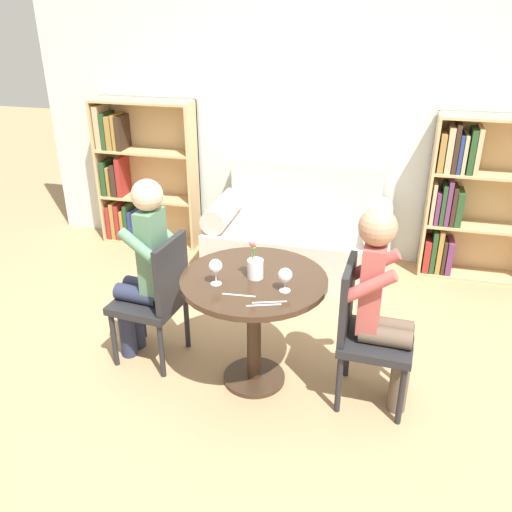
# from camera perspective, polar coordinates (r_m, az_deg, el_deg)

# --- Properties ---
(ground_plane) EXTENTS (16.00, 16.00, 0.00)m
(ground_plane) POSITION_cam_1_polar(r_m,az_deg,el_deg) (3.62, -0.20, -12.81)
(ground_plane) COLOR tan
(back_wall) EXTENTS (5.20, 0.05, 2.70)m
(back_wall) POSITION_cam_1_polar(r_m,az_deg,el_deg) (4.95, 5.90, 15.05)
(back_wall) COLOR silver
(back_wall) RESTS_ON ground_plane
(round_table) EXTENTS (0.88, 0.88, 0.75)m
(round_table) POSITION_cam_1_polar(r_m,az_deg,el_deg) (3.29, -0.21, -4.80)
(round_table) COLOR #382619
(round_table) RESTS_ON ground_plane
(couch) EXTENTS (1.58, 0.80, 0.92)m
(couch) POSITION_cam_1_polar(r_m,az_deg,el_deg) (4.85, 4.59, 2.03)
(couch) COLOR beige
(couch) RESTS_ON ground_plane
(bookshelf_left) EXTENTS (0.96, 0.28, 1.40)m
(bookshelf_left) POSITION_cam_1_polar(r_m,az_deg,el_deg) (5.46, -12.50, 8.37)
(bookshelf_left) COLOR tan
(bookshelf_left) RESTS_ON ground_plane
(bookshelf_right) EXTENTS (0.96, 0.28, 1.40)m
(bookshelf_right) POSITION_cam_1_polar(r_m,az_deg,el_deg) (4.96, 21.54, 5.65)
(bookshelf_right) COLOR tan
(bookshelf_right) RESTS_ON ground_plane
(chair_left) EXTENTS (0.46, 0.46, 0.90)m
(chair_left) POSITION_cam_1_polar(r_m,az_deg,el_deg) (3.60, -10.34, -4.06)
(chair_left) COLOR #232326
(chair_left) RESTS_ON ground_plane
(chair_right) EXTENTS (0.44, 0.44, 0.90)m
(chair_right) POSITION_cam_1_polar(r_m,az_deg,el_deg) (3.27, 11.39, -7.48)
(chair_right) COLOR #232326
(chair_right) RESTS_ON ground_plane
(person_left) EXTENTS (0.44, 0.37, 1.28)m
(person_left) POSITION_cam_1_polar(r_m,az_deg,el_deg) (3.56, -11.74, -1.29)
(person_left) COLOR #282D47
(person_left) RESTS_ON ground_plane
(person_right) EXTENTS (0.43, 0.35, 1.25)m
(person_right) POSITION_cam_1_polar(r_m,az_deg,el_deg) (3.17, 13.22, -5.00)
(person_right) COLOR brown
(person_right) RESTS_ON ground_plane
(wine_glass_left) EXTENTS (0.08, 0.08, 0.16)m
(wine_glass_left) POSITION_cam_1_polar(r_m,az_deg,el_deg) (3.10, -4.28, -1.14)
(wine_glass_left) COLOR white
(wine_glass_left) RESTS_ON round_table
(wine_glass_right) EXTENTS (0.08, 0.08, 0.14)m
(wine_glass_right) POSITION_cam_1_polar(r_m,az_deg,el_deg) (3.03, 3.09, -2.10)
(wine_glass_right) COLOR white
(wine_glass_right) RESTS_ON round_table
(flower_vase) EXTENTS (0.09, 0.09, 0.25)m
(flower_vase) POSITION_cam_1_polar(r_m,az_deg,el_deg) (3.18, -0.09, -1.04)
(flower_vase) COLOR silver
(flower_vase) RESTS_ON round_table
(knife_left_setting) EXTENTS (0.18, 0.07, 0.00)m
(knife_left_setting) POSITION_cam_1_polar(r_m,az_deg,el_deg) (2.96, 1.43, -4.87)
(knife_left_setting) COLOR silver
(knife_left_setting) RESTS_ON round_table
(fork_left_setting) EXTENTS (0.18, 0.07, 0.00)m
(fork_left_setting) POSITION_cam_1_polar(r_m,az_deg,el_deg) (2.93, 0.83, -5.18)
(fork_left_setting) COLOR silver
(fork_left_setting) RESTS_ON round_table
(knife_right_setting) EXTENTS (0.19, 0.02, 0.00)m
(knife_right_setting) POSITION_cam_1_polar(r_m,az_deg,el_deg) (3.03, -1.82, -4.14)
(knife_right_setting) COLOR silver
(knife_right_setting) RESTS_ON round_table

